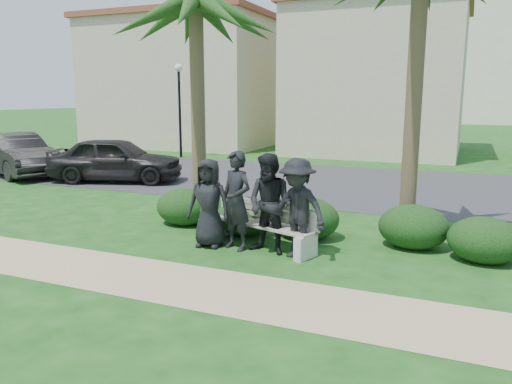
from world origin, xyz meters
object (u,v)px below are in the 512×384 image
street_lamp (179,94)px  palm_left (196,4)px  park_bench (260,228)px  car_a (116,159)px  man_a (209,203)px  car_b (15,154)px  man_d (297,209)px  man_b (236,201)px  man_c (270,204)px

street_lamp → palm_left: palm_left is taller
park_bench → car_a: (-7.33, 4.95, 0.38)m
park_bench → palm_left: palm_left is taller
street_lamp → palm_left: size_ratio=0.74×
man_a → car_b: size_ratio=0.37×
street_lamp → car_b: 7.76m
car_b → man_a: bearing=-93.3°
car_a → car_b: (-4.23, -0.35, 0.01)m
park_bench → man_d: size_ratio=1.39×
man_a → park_bench: bearing=14.7°
man_b → car_a: bearing=161.3°
man_a → man_d: (1.78, 0.00, 0.05)m
street_lamp → man_d: street_lamp is taller
park_bench → car_b: car_b is taller
park_bench → man_a: bearing=-141.2°
street_lamp → car_a: street_lamp is taller
park_bench → man_b: bearing=-119.7°
man_b → car_a: 8.75m
man_a → man_b: size_ratio=0.91×
street_lamp → man_c: street_lamp is taller
man_a → palm_left: 4.46m
man_a → man_b: bearing=-3.1°
street_lamp → park_bench: (8.80, -11.51, -2.57)m
man_a → man_c: (1.25, 0.04, 0.07)m
man_d → palm_left: 5.17m
park_bench → man_d: bearing=-4.6°
man_a → man_b: man_b is taller
street_lamp → man_d: size_ratio=2.37×
car_b → man_d: bearing=-90.1°
man_b → palm_left: palm_left is taller
man_c → car_b: 12.87m
man_c → car_b: man_c is taller
man_d → car_a: bearing=161.9°
man_b → car_a: man_b is taller
palm_left → man_d: bearing=-29.7°
man_a → street_lamp: bearing=117.0°
street_lamp → man_c: (9.13, -11.82, -2.01)m
man_a → car_a: man_a is taller
man_a → man_b: 0.57m
man_a → man_c: size_ratio=0.92×
park_bench → car_a: size_ratio=0.57×
street_lamp → car_b: street_lamp is taller
street_lamp → car_b: (-2.76, -6.91, -2.18)m
man_a → man_d: bearing=-6.6°
street_lamp → man_a: street_lamp is taller
man_d → palm_left: palm_left is taller
man_a → palm_left: palm_left is taller
palm_left → man_a: bearing=-55.6°
car_b → street_lamp: bearing=-0.1°
park_bench → man_b: man_b is taller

